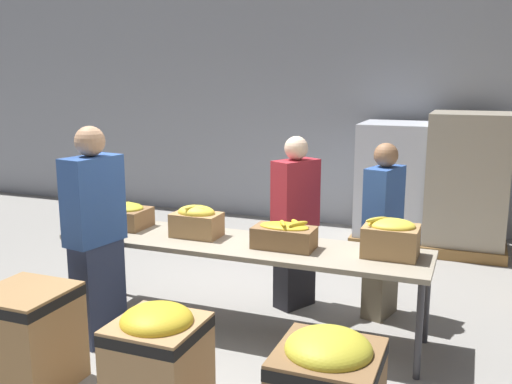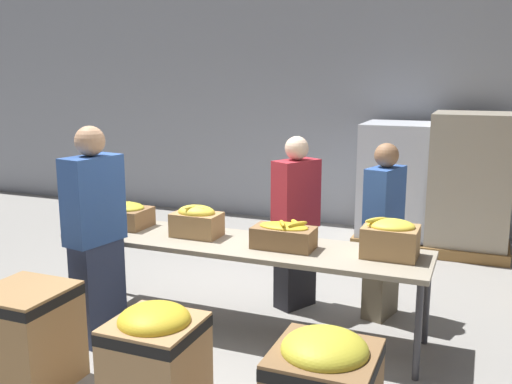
{
  "view_description": "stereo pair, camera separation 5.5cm",
  "coord_description": "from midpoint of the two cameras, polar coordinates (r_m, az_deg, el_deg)",
  "views": [
    {
      "loc": [
        1.77,
        -4.17,
        2.11
      ],
      "look_at": [
        0.07,
        0.18,
        1.16
      ],
      "focal_mm": 40.0,
      "sensor_mm": 36.0,
      "label": 1
    },
    {
      "loc": [
        1.82,
        -4.15,
        2.11
      ],
      "look_at": [
        0.07,
        0.18,
        1.16
      ],
      "focal_mm": 40.0,
      "sensor_mm": 36.0,
      "label": 2
    }
  ],
  "objects": [
    {
      "name": "banana_box_3",
      "position": [
        4.44,
        13.62,
        -4.44
      ],
      "size": [
        0.41,
        0.32,
        0.31
      ],
      "color": "#A37A4C",
      "rests_on": "sorting_table"
    },
    {
      "name": "volunteer_0",
      "position": [
        5.21,
        4.29,
        -3.19
      ],
      "size": [
        0.39,
        0.48,
        1.59
      ],
      "rotation": [
        0.0,
        0.0,
        -2.06
      ],
      "color": "black",
      "rests_on": "ground_plane"
    },
    {
      "name": "wall_back",
      "position": [
        8.15,
        9.47,
        10.59
      ],
      "size": [
        16.0,
        0.08,
        4.0
      ],
      "color": "#9399A3",
      "rests_on": "ground_plane"
    },
    {
      "name": "volunteer_2",
      "position": [
        5.11,
        12.89,
        -3.94
      ],
      "size": [
        0.31,
        0.46,
        1.55
      ],
      "rotation": [
        0.0,
        0.0,
        -1.84
      ],
      "color": "#6B604C",
      "rests_on": "ground_plane"
    },
    {
      "name": "banana_box_2",
      "position": [
        4.55,
        3.15,
        -4.33
      ],
      "size": [
        0.49,
        0.27,
        0.24
      ],
      "color": "olive",
      "rests_on": "sorting_table"
    },
    {
      "name": "banana_box_0",
      "position": [
        5.32,
        -12.8,
        -2.17
      ],
      "size": [
        0.46,
        0.34,
        0.25
      ],
      "color": "olive",
      "rests_on": "sorting_table"
    },
    {
      "name": "ground_plane",
      "position": [
        5.0,
        -1.25,
        -13.46
      ],
      "size": [
        30.0,
        30.0,
        0.0
      ],
      "primitive_type": "plane",
      "color": "gray"
    },
    {
      "name": "sorting_table",
      "position": [
        4.74,
        -1.28,
        -5.6
      ],
      "size": [
        3.09,
        0.72,
        0.76
      ],
      "color": "#9E937F",
      "rests_on": "ground_plane"
    },
    {
      "name": "donation_bin_0",
      "position": [
        4.3,
        -21.54,
        -13.03
      ],
      "size": [
        0.56,
        0.56,
        0.7
      ],
      "color": "#A37A4C",
      "rests_on": "ground_plane"
    },
    {
      "name": "pallet_stack_1",
      "position": [
        7.46,
        14.36,
        0.72
      ],
      "size": [
        1.0,
        1.0,
        1.54
      ],
      "color": "olive",
      "rests_on": "ground_plane"
    },
    {
      "name": "pallet_stack_0",
      "position": [
        7.31,
        20.82,
        0.71
      ],
      "size": [
        0.99,
        0.99,
        1.69
      ],
      "color": "olive",
      "rests_on": "ground_plane"
    },
    {
      "name": "donation_bin_1",
      "position": [
        3.72,
        -9.56,
        -16.11
      ],
      "size": [
        0.53,
        0.53,
        0.74
      ],
      "color": "tan",
      "rests_on": "ground_plane"
    },
    {
      "name": "volunteer_1",
      "position": [
        4.67,
        -15.44,
        -4.36
      ],
      "size": [
        0.31,
        0.5,
        1.74
      ],
      "rotation": [
        0.0,
        0.0,
        1.39
      ],
      "color": "#2D3856",
      "rests_on": "ground_plane"
    },
    {
      "name": "banana_box_1",
      "position": [
        4.89,
        -5.64,
        -2.87
      ],
      "size": [
        0.41,
        0.26,
        0.28
      ],
      "color": "#A37A4C",
      "rests_on": "sorting_table"
    }
  ]
}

